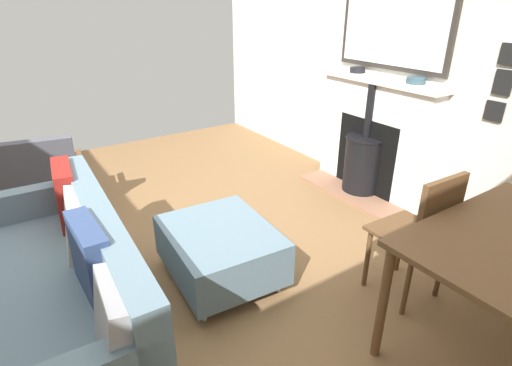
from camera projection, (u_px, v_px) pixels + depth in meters
ground_plane at (146, 262)px, 2.97m from camera, size 4.95×5.48×0.01m
wall_left at (393, 46)px, 3.64m from camera, size 0.12×5.48×2.75m
fireplace at (371, 144)px, 3.87m from camera, size 0.50×1.32×1.13m
mirror_over_mantel at (395, 16)px, 3.45m from camera, size 0.04×1.16×0.89m
mantel_bowl_near at (357, 70)px, 3.81m from camera, size 0.14×0.14×0.05m
mantel_bowl_far at (416, 80)px, 3.32m from camera, size 0.16×0.16×0.05m
sofa at (54, 292)px, 2.13m from camera, size 0.94×1.80×0.81m
ottoman at (220, 249)px, 2.70m from camera, size 0.72×0.84×0.39m
armchair_accent at (40, 171)px, 3.44m from camera, size 0.76×0.68×0.75m
dining_chair_near_fireplace at (423, 229)px, 2.40m from camera, size 0.41×0.41×0.88m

